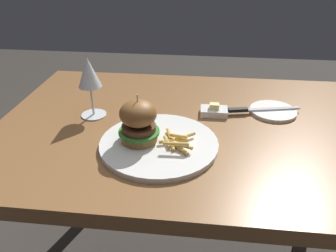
{
  "coord_description": "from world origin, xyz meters",
  "views": [
    {
      "loc": [
        0.01,
        -0.83,
        1.2
      ],
      "look_at": [
        -0.07,
        -0.1,
        0.78
      ],
      "focal_mm": 35.0,
      "sensor_mm": 36.0,
      "label": 1
    }
  ],
  "objects": [
    {
      "name": "dining_table",
      "position": [
        0.0,
        0.0,
        0.64
      ],
      "size": [
        1.15,
        0.76,
        0.74
      ],
      "color": "brown",
      "rests_on": "ground"
    },
    {
      "name": "main_plate",
      "position": [
        -0.09,
        -0.13,
        0.75
      ],
      "size": [
        0.3,
        0.3,
        0.01
      ],
      "primitive_type": "cylinder",
      "color": "white",
      "rests_on": "dining_table"
    },
    {
      "name": "burger_sandwich",
      "position": [
        -0.14,
        -0.13,
        0.81
      ],
      "size": [
        0.1,
        0.1,
        0.13
      ],
      "color": "#9E6B38",
      "rests_on": "main_plate"
    },
    {
      "name": "fries_pile",
      "position": [
        -0.05,
        -0.14,
        0.76
      ],
      "size": [
        0.09,
        0.11,
        0.03
      ],
      "color": "#EABC5B",
      "rests_on": "main_plate"
    },
    {
      "name": "wine_glass",
      "position": [
        -0.31,
        0.02,
        0.87
      ],
      "size": [
        0.07,
        0.07,
        0.18
      ],
      "color": "silver",
      "rests_on": "dining_table"
    },
    {
      "name": "bread_plate",
      "position": [
        0.23,
        0.1,
        0.74
      ],
      "size": [
        0.14,
        0.14,
        0.01
      ],
      "primitive_type": "cylinder",
      "color": "white",
      "rests_on": "dining_table"
    },
    {
      "name": "table_knife",
      "position": [
        0.18,
        0.09,
        0.75
      ],
      "size": [
        0.22,
        0.06,
        0.01
      ],
      "color": "silver",
      "rests_on": "bread_plate"
    },
    {
      "name": "butter_dish",
      "position": [
        0.05,
        0.06,
        0.75
      ],
      "size": [
        0.08,
        0.05,
        0.04
      ],
      "color": "white",
      "rests_on": "dining_table"
    }
  ]
}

